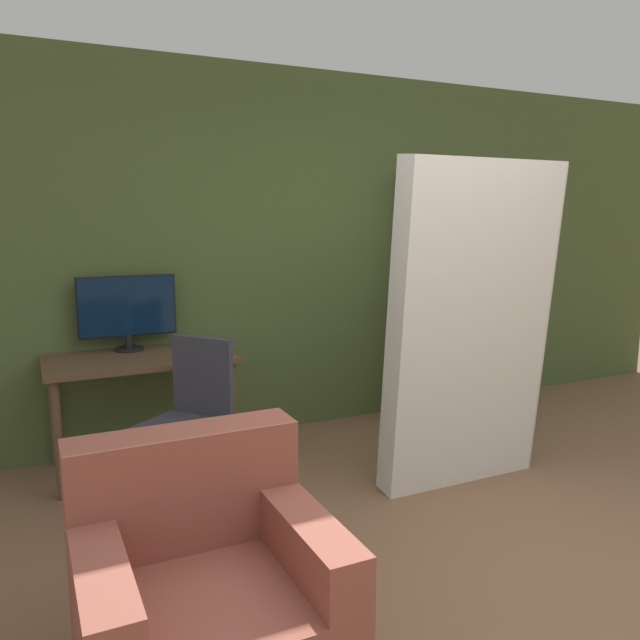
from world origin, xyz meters
The scene contains 8 objects.
ground_plane centered at (0.00, 0.00, 0.00)m, with size 16.00×16.00×0.00m, color brown.
wall_back centered at (0.00, 2.67, 1.35)m, with size 8.00×0.06×2.70m.
desk centered at (-1.16, 2.30, 0.64)m, with size 1.16×0.67×0.75m.
monitor centered at (-1.19, 2.53, 1.03)m, with size 0.64×0.19×0.50m.
office_chair centered at (-1.03, 1.60, 0.40)m, with size 0.62×0.62×0.96m.
bookshelf centered at (1.20, 2.52, 0.91)m, with size 0.66×0.31×1.97m.
mattress_near centered at (0.58, 1.20, 0.98)m, with size 1.07×0.34×1.96m.
armchair centered at (-1.31, 0.27, 0.32)m, with size 0.85×0.80×0.85m.
Camera 1 is at (-1.80, -1.70, 1.64)m, focal length 35.00 mm.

